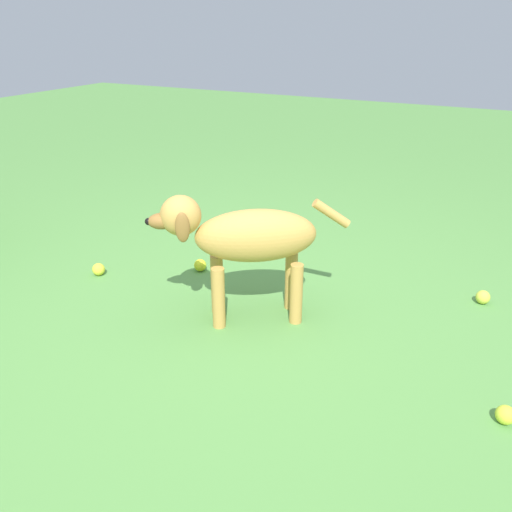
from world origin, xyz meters
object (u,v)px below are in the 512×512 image
object	(u,v)px
tennis_ball_0	(99,269)
tennis_ball_2	(200,265)
dog	(244,238)
tennis_ball_1	(483,297)
tennis_ball_3	(505,415)

from	to	relation	value
tennis_ball_0	tennis_ball_2	bearing A→B (deg)	122.78
dog	tennis_ball_0	size ratio (longest dim) A/B	11.28
tennis_ball_0	tennis_ball_2	size ratio (longest dim) A/B	1.00
dog	tennis_ball_0	distance (m)	0.96
tennis_ball_1	tennis_ball_0	bearing A→B (deg)	-71.80
tennis_ball_1	tennis_ball_2	world-z (taller)	same
dog	tennis_ball_2	xyz separation A→B (m)	(-0.32, -0.44, -0.35)
dog	tennis_ball_2	bearing A→B (deg)	-69.28
tennis_ball_2	tennis_ball_1	bearing A→B (deg)	102.78
tennis_ball_0	dog	bearing A→B (deg)	88.24
tennis_ball_0	tennis_ball_1	xyz separation A→B (m)	(-0.60, 1.83, 0.00)
tennis_ball_0	tennis_ball_3	bearing A→B (deg)	83.22
tennis_ball_2	tennis_ball_3	bearing A→B (deg)	71.25
tennis_ball_0	tennis_ball_1	bearing A→B (deg)	108.20
dog	tennis_ball_1	size ratio (longest dim) A/B	11.28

